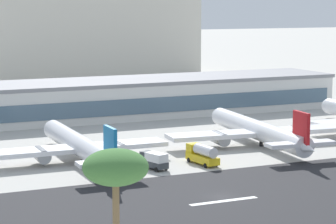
# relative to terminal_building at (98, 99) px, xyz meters

# --- Properties ---
(ground_plane) EXTENTS (1400.00, 1400.00, 0.00)m
(ground_plane) POSITION_rel_terminal_building_xyz_m (-9.44, -88.47, -5.15)
(ground_plane) COLOR #B2AFA8
(runway_strip) EXTENTS (800.00, 39.14, 0.08)m
(runway_strip) POSITION_rel_terminal_building_xyz_m (-9.44, -91.00, -5.11)
(runway_strip) COLOR #262628
(runway_strip) RESTS_ON ground_plane
(runway_centreline_dash_4) EXTENTS (12.00, 1.20, 0.01)m
(runway_centreline_dash_4) POSITION_rel_terminal_building_xyz_m (-10.45, -91.00, -5.06)
(runway_centreline_dash_4) COLOR white
(runway_centreline_dash_4) RESTS_ON runway_strip
(terminal_building) EXTENTS (142.51, 23.54, 10.29)m
(terminal_building) POSITION_rel_terminal_building_xyz_m (0.00, 0.00, 0.00)
(terminal_building) COLOR silver
(terminal_building) RESTS_ON ground_plane
(distant_hotel_block) EXTENTS (95.41, 35.39, 36.95)m
(distant_hotel_block) POSITION_rel_terminal_building_xyz_m (36.70, 120.23, 13.33)
(distant_hotel_block) COLOR beige
(distant_hotel_block) RESTS_ON ground_plane
(airliner_blue_tail_gate_1) EXTENTS (35.57, 47.54, 9.92)m
(airliner_blue_tail_gate_1) POSITION_rel_terminal_building_xyz_m (-22.14, -54.09, -1.98)
(airliner_blue_tail_gate_1) COLOR silver
(airliner_blue_tail_gate_1) RESTS_ON ground_plane
(airliner_red_tail_gate_2) EXTENTS (42.68, 48.71, 10.18)m
(airliner_red_tail_gate_2) POSITION_rel_terminal_building_xyz_m (19.23, -53.96, -1.91)
(airliner_red_tail_gate_2) COLOR white
(airliner_red_tail_gate_2) RESTS_ON ground_plane
(service_fuel_truck_1) EXTENTS (3.59, 8.73, 3.95)m
(service_fuel_truck_1) POSITION_rel_terminal_building_xyz_m (-1.04, -65.15, -3.12)
(service_fuel_truck_1) COLOR gold
(service_fuel_truck_1) RESTS_ON ground_plane
(service_box_truck_2) EXTENTS (4.01, 6.43, 3.25)m
(service_box_truck_2) POSITION_rel_terminal_building_xyz_m (-11.45, -65.20, -3.36)
(service_box_truck_2) COLOR #2D3338
(service_box_truck_2) RESTS_ON ground_plane
(palm_tree_2) EXTENTS (6.89, 6.89, 16.48)m
(palm_tree_2) POSITION_rel_terminal_building_xyz_m (-39.98, -121.17, 9.13)
(palm_tree_2) COLOR brown
(palm_tree_2) RESTS_ON ground_plane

